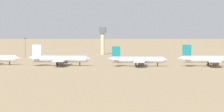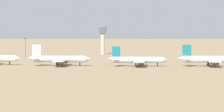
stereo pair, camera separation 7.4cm
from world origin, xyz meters
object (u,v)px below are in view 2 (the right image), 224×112
parked_jet_teal_4 (210,59)px  control_tower (103,38)px  light_pole_west (25,46)px  parked_jet_teal_3 (138,60)px  parked_jet_white_2 (59,59)px

parked_jet_teal_4 → control_tower: bearing=117.8°
parked_jet_teal_4 → control_tower: size_ratio=1.73×
control_tower → light_pole_west: bearing=-134.1°
parked_jet_teal_3 → light_pole_west: (-89.35, 83.29, 4.54)m
parked_jet_white_2 → parked_jet_teal_4: (87.14, 6.76, 0.06)m
parked_jet_white_2 → parked_jet_teal_4: parked_jet_teal_4 is taller
parked_jet_teal_4 → parked_jet_teal_3: bearing=-177.3°
parked_jet_teal_3 → parked_jet_teal_4: size_ratio=0.92×
parked_jet_teal_4 → light_pole_west: 152.31m
parked_jet_teal_3 → control_tower: 140.26m
parked_jet_white_2 → parked_jet_teal_3: bearing=-2.2°
parked_jet_teal_4 → light_pole_west: size_ratio=2.65×
parked_jet_teal_3 → parked_jet_teal_4: (41.40, 5.28, 0.31)m
parked_jet_teal_4 → light_pole_west: bearing=144.6°
light_pole_west → parked_jet_teal_4: bearing=-30.8°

